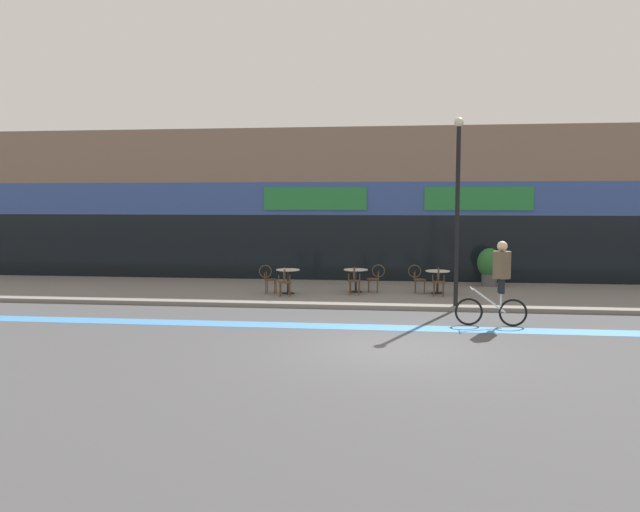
# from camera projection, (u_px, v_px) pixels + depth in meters

# --- Properties ---
(ground_plane) EXTENTS (120.00, 120.00, 0.00)m
(ground_plane) POSITION_uv_depth(u_px,v_px,m) (394.00, 348.00, 12.86)
(ground_plane) COLOR #424244
(sidewalk_slab) EXTENTS (40.00, 5.50, 0.12)m
(sidewalk_slab) POSITION_uv_depth(u_px,v_px,m) (394.00, 294.00, 20.03)
(sidewalk_slab) COLOR slate
(sidewalk_slab) RESTS_ON ground
(storefront_facade) EXTENTS (40.00, 4.06, 5.71)m
(storefront_facade) POSITION_uv_depth(u_px,v_px,m) (395.00, 206.00, 24.45)
(storefront_facade) COLOR #7F6656
(storefront_facade) RESTS_ON ground
(bike_lane_stripe) EXTENTS (36.00, 0.70, 0.01)m
(bike_lane_stripe) POSITION_uv_depth(u_px,v_px,m) (394.00, 328.00, 14.91)
(bike_lane_stripe) COLOR #3D7AB7
(bike_lane_stripe) RESTS_ON ground
(bistro_table_0) EXTENTS (0.74, 0.74, 0.77)m
(bistro_table_0) POSITION_uv_depth(u_px,v_px,m) (288.00, 276.00, 19.57)
(bistro_table_0) COLOR black
(bistro_table_0) RESTS_ON sidewalk_slab
(bistro_table_1) EXTENTS (0.77, 0.77, 0.74)m
(bistro_table_1) POSITION_uv_depth(u_px,v_px,m) (356.00, 276.00, 19.90)
(bistro_table_1) COLOR black
(bistro_table_1) RESTS_ON sidewalk_slab
(bistro_table_2) EXTENTS (0.76, 0.76, 0.72)m
(bistro_table_2) POSITION_uv_depth(u_px,v_px,m) (438.00, 277.00, 19.61)
(bistro_table_2) COLOR black
(bistro_table_2) RESTS_ON sidewalk_slab
(cafe_chair_0_near) EXTENTS (0.43, 0.59, 0.90)m
(cafe_chair_0_near) POSITION_uv_depth(u_px,v_px,m) (285.00, 280.00, 18.95)
(cafe_chair_0_near) COLOR #4C3823
(cafe_chair_0_near) RESTS_ON sidewalk_slab
(cafe_chair_0_side) EXTENTS (0.58, 0.41, 0.90)m
(cafe_chair_0_side) POSITION_uv_depth(u_px,v_px,m) (268.00, 277.00, 19.64)
(cafe_chair_0_side) COLOR #4C3823
(cafe_chair_0_side) RESTS_ON sidewalk_slab
(cafe_chair_1_near) EXTENTS (0.41, 0.58, 0.90)m
(cafe_chair_1_near) POSITION_uv_depth(u_px,v_px,m) (354.00, 279.00, 19.28)
(cafe_chair_1_near) COLOR #4C3823
(cafe_chair_1_near) RESTS_ON sidewalk_slab
(cafe_chair_1_side) EXTENTS (0.58, 0.41, 0.90)m
(cafe_chair_1_side) POSITION_uv_depth(u_px,v_px,m) (375.00, 276.00, 19.82)
(cafe_chair_1_side) COLOR #4C3823
(cafe_chair_1_side) RESTS_ON sidewalk_slab
(cafe_chair_2_near) EXTENTS (0.46, 0.60, 0.90)m
(cafe_chair_2_near) POSITION_uv_depth(u_px,v_px,m) (439.00, 280.00, 19.00)
(cafe_chair_2_near) COLOR #4C3823
(cafe_chair_2_near) RESTS_ON sidewalk_slab
(cafe_chair_2_side) EXTENTS (0.59, 0.43, 0.90)m
(cafe_chair_2_side) POSITION_uv_depth(u_px,v_px,m) (418.00, 277.00, 19.69)
(cafe_chair_2_side) COLOR #4C3823
(cafe_chair_2_side) RESTS_ON sidewalk_slab
(planter_pot) EXTENTS (0.84, 0.84, 1.31)m
(planter_pot) POSITION_uv_depth(u_px,v_px,m) (490.00, 265.00, 21.32)
(planter_pot) COLOR #4C4C51
(planter_pot) RESTS_ON sidewalk_slab
(lamp_post) EXTENTS (0.26, 0.26, 5.17)m
(lamp_post) POSITION_uv_depth(u_px,v_px,m) (458.00, 198.00, 17.10)
(lamp_post) COLOR black
(lamp_post) RESTS_ON sidewalk_slab
(cyclist_0) EXTENTS (1.72, 0.48, 2.07)m
(cyclist_0) POSITION_uv_depth(u_px,v_px,m) (499.00, 277.00, 15.02)
(cyclist_0) COLOR black
(cyclist_0) RESTS_ON ground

